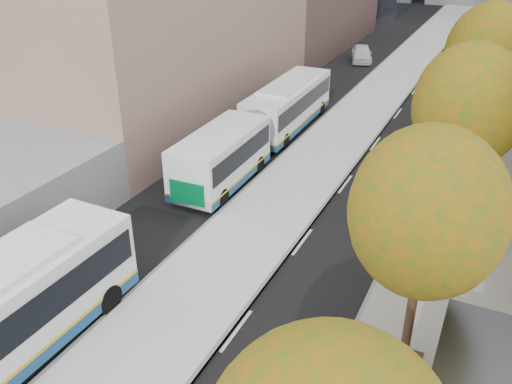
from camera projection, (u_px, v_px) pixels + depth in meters
The scene contains 8 objects.
bus_platform at pixel (362, 112), 37.11m from camera, with size 4.25×150.00×0.15m, color silver.
sidewalk at pixel (486, 131), 34.06m from camera, with size 4.75×150.00×0.08m, color gray.
bus_shelter at pixel (482, 377), 13.23m from camera, with size 1.90×4.40×2.53m.
tree_c at pixel (427, 213), 14.25m from camera, with size 4.20×4.20×7.28m.
tree_d at pixel (469, 107), 21.35m from camera, with size 4.40×4.40×7.60m.
tree_e at pixel (489, 53), 28.46m from camera, with size 4.60×4.60×7.92m.
bus_far at pixel (263, 124), 30.88m from camera, with size 2.73×16.86×2.80m.
distant_car at pixel (362, 53), 49.64m from camera, with size 1.74×4.33×1.48m, color silver.
Camera 1 is at (4.88, -0.13, 12.31)m, focal length 38.00 mm.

